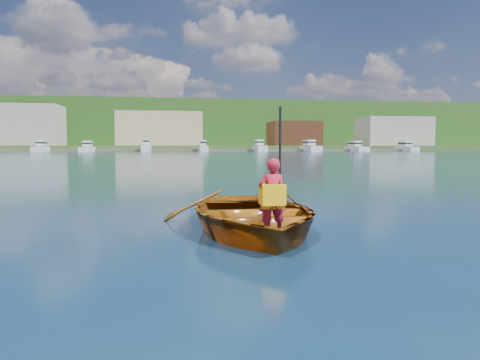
{
  "coord_description": "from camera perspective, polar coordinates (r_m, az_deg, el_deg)",
  "views": [
    {
      "loc": [
        -1.63,
        -7.5,
        1.38
      ],
      "look_at": [
        -0.5,
        -0.01,
        0.85
      ],
      "focal_mm": 35.0,
      "sensor_mm": 36.0,
      "label": 1
    }
  ],
  "objects": [
    {
      "name": "ground",
      "position": [
        7.79,
        3.66,
        -6.19
      ],
      "size": [
        600.0,
        600.0,
        0.0
      ],
      "color": "#152447",
      "rests_on": "ground"
    },
    {
      "name": "rowboat",
      "position": [
        7.68,
        1.4,
        -4.23
      ],
      "size": [
        2.98,
        4.16,
        0.86
      ],
      "color": "brown",
      "rests_on": "ground"
    },
    {
      "name": "child_paddler",
      "position": [
        6.78,
        3.96,
        -2.01
      ],
      "size": [
        0.41,
        0.34,
        1.88
      ],
      "color": "#A3172B",
      "rests_on": "ground"
    },
    {
      "name": "shoreline",
      "position": [
        244.27,
        -8.24,
        6.06
      ],
      "size": [
        400.0,
        140.0,
        22.0
      ],
      "color": "#376123",
      "rests_on": "ground"
    },
    {
      "name": "dock",
      "position": [
        155.55,
        -7.06,
        3.61
      ],
      "size": [
        160.02,
        11.12,
        0.8
      ],
      "color": "brown",
      "rests_on": "ground"
    },
    {
      "name": "waterfront_buildings",
      "position": [
        172.72,
        -10.66,
        6.04
      ],
      "size": [
        202.0,
        16.0,
        14.0
      ],
      "color": "brown",
      "rests_on": "ground"
    },
    {
      "name": "marina_yachts",
      "position": [
        151.23,
        -4.45,
        3.98
      ],
      "size": [
        144.07,
        13.95,
        4.39
      ],
      "color": "silver",
      "rests_on": "ground"
    },
    {
      "name": "hillside_trees",
      "position": [
        246.65,
        -6.39,
        7.89
      ],
      "size": [
        261.36,
        83.97,
        26.78
      ],
      "color": "#382314",
      "rests_on": "ground"
    }
  ]
}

